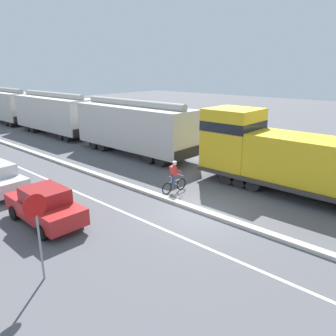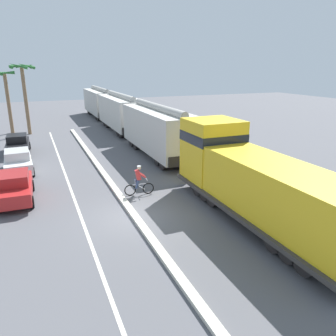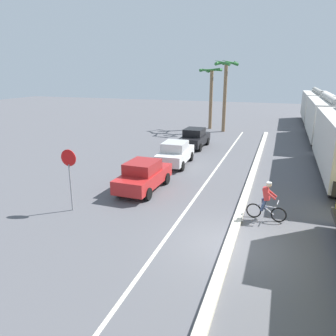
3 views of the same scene
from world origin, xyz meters
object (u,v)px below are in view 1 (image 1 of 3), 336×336
(hopper_car_middle, at_px, (54,114))
(cyclist, at_px, (174,178))
(stop_sign, at_px, (37,221))
(locomotive, at_px, (291,160))
(parked_car_red, at_px, (45,205))
(hopper_car_trailing, at_px, (4,105))
(hopper_car_lead, at_px, (134,128))

(hopper_car_middle, height_order, cyclist, hopper_car_middle)
(stop_sign, bearing_deg, hopper_car_middle, 59.13)
(locomotive, distance_m, cyclist, 6.22)
(parked_car_red, relative_size, cyclist, 2.47)
(locomotive, relative_size, hopper_car_trailing, 1.10)
(hopper_car_middle, distance_m, stop_sign, 24.53)
(locomotive, relative_size, parked_car_red, 2.74)
(hopper_car_trailing, bearing_deg, cyclist, -97.60)
(hopper_car_lead, relative_size, stop_sign, 3.68)
(hopper_car_trailing, distance_m, cyclist, 31.09)
(locomotive, height_order, hopper_car_middle, locomotive)
(parked_car_red, xyz_separation_m, cyclist, (6.44, -1.72, 0.00))
(parked_car_red, bearing_deg, hopper_car_trailing, 70.06)
(hopper_car_middle, bearing_deg, cyclist, -102.08)
(hopper_car_trailing, bearing_deg, locomotive, -90.00)
(parked_car_red, bearing_deg, locomotive, -30.75)
(locomotive, height_order, parked_car_red, locomotive)
(hopper_car_lead, bearing_deg, hopper_car_middle, 90.00)
(hopper_car_trailing, bearing_deg, hopper_car_middle, -90.00)
(hopper_car_lead, relative_size, parked_car_red, 2.50)
(cyclist, bearing_deg, hopper_car_lead, 61.58)
(hopper_car_lead, distance_m, cyclist, 8.73)
(hopper_car_trailing, relative_size, cyclist, 6.18)
(hopper_car_trailing, distance_m, stop_sign, 35.00)
(hopper_car_middle, bearing_deg, parked_car_red, -121.12)
(cyclist, height_order, stop_sign, stop_sign)
(hopper_car_trailing, height_order, cyclist, hopper_car_trailing)
(locomotive, bearing_deg, hopper_car_middle, 90.00)
(hopper_car_trailing, relative_size, stop_sign, 3.68)
(hopper_car_lead, height_order, hopper_car_middle, same)
(locomotive, height_order, stop_sign, locomotive)
(hopper_car_middle, distance_m, cyclist, 19.67)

